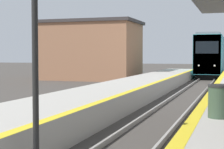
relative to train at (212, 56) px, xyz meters
name	(u,v)px	position (x,y,z in m)	size (l,w,h in m)	color
train	(212,56)	(0.00, 0.00, 0.00)	(2.63, 17.98, 4.63)	black
signal_near	(34,11)	(-1.06, -38.86, 0.91)	(0.36, 0.31, 4.68)	black
trash_bin	(220,101)	(2.23, -35.71, -1.05)	(0.58, 0.58, 0.82)	#384C38
station_building	(92,50)	(-10.95, -10.56, 0.54)	(9.28, 6.39, 5.77)	#9E6B4C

